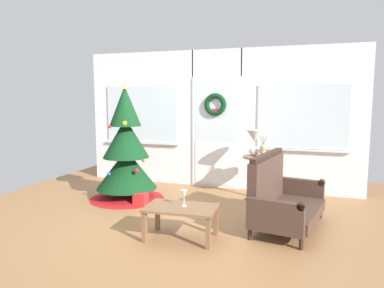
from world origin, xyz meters
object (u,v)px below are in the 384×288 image
settee_sofa (281,199)px  coffee_table (181,211)px  side_table (257,169)px  gift_box (141,199)px  wine_glass (184,194)px  christmas_tree (126,155)px  table_lamp (254,139)px  flower_vase (263,150)px

settee_sofa → coffee_table: settee_sofa is taller
side_table → gift_box: bearing=-148.0°
settee_sofa → wine_glass: 1.32m
settee_sofa → gift_box: size_ratio=7.30×
christmas_tree → gift_box: christmas_tree is taller
christmas_tree → settee_sofa: christmas_tree is taller
coffee_table → table_lamp: bearing=76.6°
settee_sofa → wine_glass: bearing=-143.6°
coffee_table → wine_glass: 0.20m
table_lamp → wine_glass: 2.20m
coffee_table → gift_box: (-1.08, 1.06, -0.24)m
table_lamp → christmas_tree: bearing=-158.1°
flower_vase → wine_glass: bearing=-107.8°
side_table → gift_box: side_table is taller
christmas_tree → settee_sofa: bearing=-11.6°
coffee_table → settee_sofa: bearing=36.8°
settee_sofa → gift_box: bearing=173.4°
christmas_tree → wine_glass: christmas_tree is taller
gift_box → coffee_table: bearing=-44.5°
gift_box → wine_glass: bearing=-42.9°
christmas_tree → flower_vase: christmas_tree is taller
table_lamp → gift_box: size_ratio=2.22×
table_lamp → coffee_table: 2.28m
christmas_tree → settee_sofa: 2.63m
christmas_tree → flower_vase: (2.14, 0.70, 0.09)m
wine_glass → flower_vase: bearing=72.2°
side_table → coffee_table: (-0.57, -2.09, -0.16)m
table_lamp → wine_glass: table_lamp is taller
wine_glass → gift_box: wine_glass is taller
side_table → wine_glass: bearing=-104.7°
christmas_tree → table_lamp: size_ratio=4.39×
flower_vase → gift_box: bearing=-151.0°
coffee_table → gift_box: size_ratio=4.42×
settee_sofa → coffee_table: bearing=-143.2°
settee_sofa → table_lamp: size_ratio=3.28×
settee_sofa → table_lamp: (-0.57, 1.32, 0.61)m
christmas_tree → coffee_table: christmas_tree is taller
flower_vase → gift_box: flower_vase is taller
flower_vase → gift_box: (-1.74, -0.97, -0.72)m
table_lamp → flower_vase: bearing=-32.0°
table_lamp → flower_vase: table_lamp is taller
settee_sofa → gift_box: settee_sofa is taller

